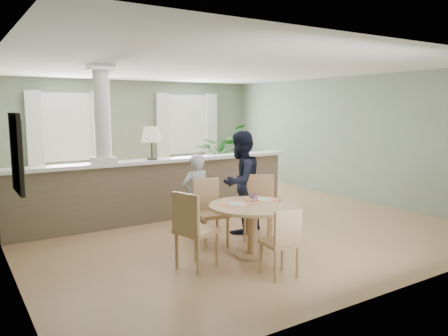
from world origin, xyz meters
TOP-DOWN VIEW (x-y plane):
  - ground at (0.00, 0.00)m, footprint 8.00×8.00m
  - room_shell at (-0.03, 0.63)m, footprint 7.02×8.02m
  - pony_wall at (-0.99, 0.20)m, footprint 5.32×0.38m
  - sofa at (-0.91, 2.00)m, footprint 2.97×1.29m
  - houseplant at (1.97, 2.74)m, footprint 1.87×1.88m
  - dining_table at (-0.64, -2.22)m, footprint 1.18×1.18m
  - chair_far_boy at (-0.86, -1.45)m, footprint 0.48×0.48m
  - chair_far_man at (-0.07, -1.61)m, footprint 0.63×0.63m
  - chair_near at (-0.81, -3.05)m, footprint 0.42×0.42m
  - chair_side at (-1.57, -2.24)m, footprint 0.57×0.57m
  - child_person at (-0.86, -1.04)m, footprint 0.50×0.34m
  - man_person at (-0.11, -1.17)m, footprint 0.97×0.87m

SIDE VIEW (x-z plane):
  - ground at x=0.00m, z-range 0.00..0.00m
  - sofa at x=-0.91m, z-range 0.00..0.85m
  - chair_near at x=-0.81m, z-range 0.04..0.89m
  - chair_far_boy at x=-0.86m, z-range 0.05..1.01m
  - chair_far_man at x=-0.07m, z-range 0.05..1.03m
  - chair_side at x=-1.57m, z-range 0.05..1.04m
  - dining_table at x=-0.64m, z-range 0.17..0.98m
  - child_person at x=-0.86m, z-range 0.00..1.31m
  - pony_wall at x=-0.99m, z-range -0.64..2.06m
  - houseplant at x=1.97m, z-range 0.00..1.58m
  - man_person at x=-0.11m, z-range 0.00..1.64m
  - room_shell at x=-0.03m, z-range 0.46..3.17m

